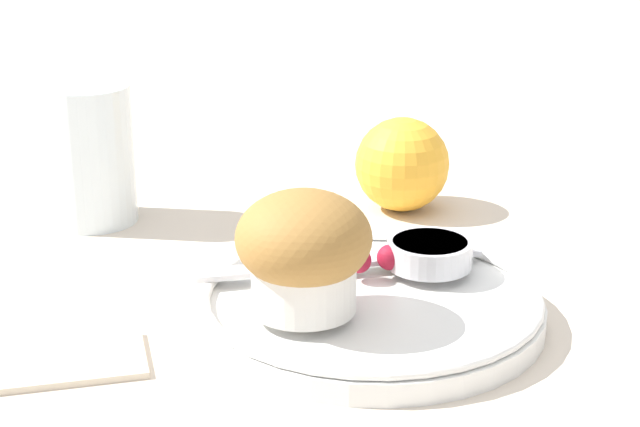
{
  "coord_description": "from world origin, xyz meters",
  "views": [
    {
      "loc": [
        -0.17,
        -0.6,
        0.28
      ],
      "look_at": [
        -0.02,
        0.02,
        0.06
      ],
      "focal_mm": 60.0,
      "sensor_mm": 36.0,
      "label": 1
    }
  ],
  "objects_px": {
    "orange_fruit": "(402,164)",
    "juice_glass": "(89,154)",
    "muffin": "(304,250)",
    "butter_knife": "(340,263)"
  },
  "relations": [
    {
      "from": "butter_knife",
      "to": "juice_glass",
      "type": "height_order",
      "value": "juice_glass"
    },
    {
      "from": "muffin",
      "to": "orange_fruit",
      "type": "bearing_deg",
      "value": 58.55
    },
    {
      "from": "muffin",
      "to": "butter_knife",
      "type": "relative_size",
      "value": 0.42
    },
    {
      "from": "orange_fruit",
      "to": "juice_glass",
      "type": "xyz_separation_m",
      "value": [
        -0.24,
        0.03,
        0.02
      ]
    },
    {
      "from": "muffin",
      "to": "juice_glass",
      "type": "relative_size",
      "value": 0.74
    },
    {
      "from": "muffin",
      "to": "butter_knife",
      "type": "xyz_separation_m",
      "value": [
        0.04,
        0.06,
        -0.04
      ]
    },
    {
      "from": "juice_glass",
      "to": "orange_fruit",
      "type": "bearing_deg",
      "value": -7.53
    },
    {
      "from": "butter_knife",
      "to": "orange_fruit",
      "type": "bearing_deg",
      "value": 59.11
    },
    {
      "from": "muffin",
      "to": "butter_knife",
      "type": "distance_m",
      "value": 0.08
    },
    {
      "from": "orange_fruit",
      "to": "juice_glass",
      "type": "distance_m",
      "value": 0.24
    }
  ]
}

